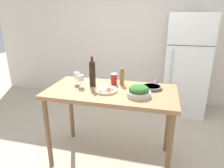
{
  "coord_description": "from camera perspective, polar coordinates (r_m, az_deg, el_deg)",
  "views": [
    {
      "loc": [
        0.53,
        -2.09,
        1.77
      ],
      "look_at": [
        0.0,
        0.04,
        1.0
      ],
      "focal_mm": 32.0,
      "sensor_mm": 36.0,
      "label": 1
    }
  ],
  "objects": [
    {
      "name": "ground_plane",
      "position": [
        2.79,
        -0.2,
        -20.14
      ],
      "size": [
        14.0,
        14.0,
        0.0
      ],
      "primitive_type": "plane",
      "color": "#BCAD93"
    },
    {
      "name": "wall_back",
      "position": [
        4.2,
        6.86,
        12.69
      ],
      "size": [
        6.4,
        0.06,
        2.6
      ],
      "color": "silver",
      "rests_on": "ground_plane"
    },
    {
      "name": "refrigerator",
      "position": [
        3.87,
        20.28,
        5.11
      ],
      "size": [
        0.74,
        0.71,
        1.81
      ],
      "color": "white",
      "rests_on": "ground_plane"
    },
    {
      "name": "prep_counter",
      "position": [
        2.35,
        -0.22,
        -4.16
      ],
      "size": [
        1.49,
        0.76,
        0.94
      ],
      "color": "olive",
      "rests_on": "ground_plane"
    },
    {
      "name": "wine_bottle",
      "position": [
        2.4,
        -5.64,
        3.26
      ],
      "size": [
        0.08,
        0.08,
        0.37
      ],
      "color": "black",
      "rests_on": "prep_counter"
    },
    {
      "name": "wine_glass_near",
      "position": [
        2.4,
        -8.87,
        1.54
      ],
      "size": [
        0.07,
        0.07,
        0.15
      ],
      "color": "silver",
      "rests_on": "prep_counter"
    },
    {
      "name": "wine_glass_far",
      "position": [
        2.51,
        -9.98,
        2.27
      ],
      "size": [
        0.07,
        0.07,
        0.15
      ],
      "color": "silver",
      "rests_on": "prep_counter"
    },
    {
      "name": "pepper_mill",
      "position": [
        2.46,
        2.85,
        2.09
      ],
      "size": [
        0.06,
        0.06,
        0.21
      ],
      "color": "olive",
      "rests_on": "prep_counter"
    },
    {
      "name": "salad_bowl",
      "position": [
        2.14,
        7.62,
        -2.05
      ],
      "size": [
        0.26,
        0.26,
        0.12
      ],
      "color": "silver",
      "rests_on": "prep_counter"
    },
    {
      "name": "homemade_pizza",
      "position": [
        2.26,
        -1.72,
        -1.76
      ],
      "size": [
        0.26,
        0.26,
        0.03
      ],
      "color": "beige",
      "rests_on": "prep_counter"
    },
    {
      "name": "salt_canister",
      "position": [
        2.48,
        0.55,
        1.48
      ],
      "size": [
        0.08,
        0.08,
        0.14
      ],
      "color": "#B2231E",
      "rests_on": "prep_counter"
    },
    {
      "name": "cast_iron_skillet",
      "position": [
        2.4,
        11.29,
        -0.86
      ],
      "size": [
        0.24,
        0.38,
        0.03
      ],
      "color": "#56565B",
      "rests_on": "prep_counter"
    }
  ]
}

